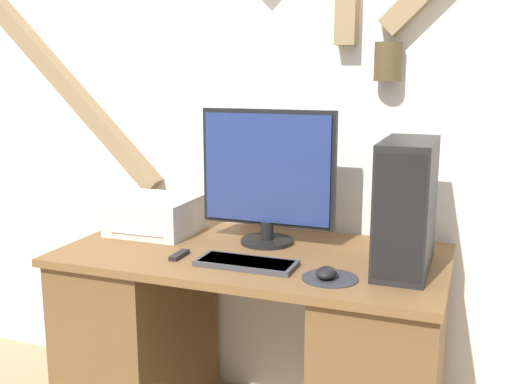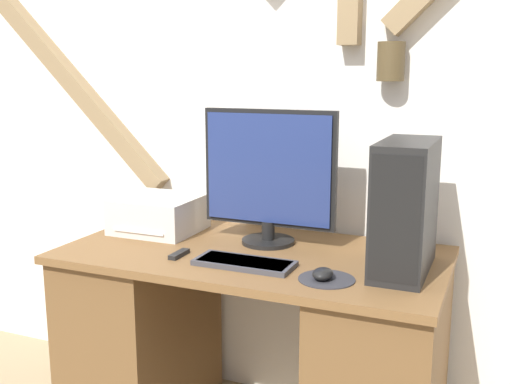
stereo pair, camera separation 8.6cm
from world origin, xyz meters
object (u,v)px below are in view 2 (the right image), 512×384
(mouse, at_px, (323,274))
(monitor, at_px, (269,174))
(remote_control, at_px, (179,254))
(keyboard, at_px, (244,263))
(printer, at_px, (159,214))
(computer_tower, at_px, (405,207))

(mouse, bearing_deg, monitor, 134.00)
(remote_control, bearing_deg, monitor, 50.50)
(keyboard, relative_size, remote_control, 3.21)
(monitor, bearing_deg, printer, -178.57)
(keyboard, bearing_deg, printer, 151.70)
(keyboard, bearing_deg, remote_control, 178.99)
(printer, bearing_deg, computer_tower, -6.76)
(monitor, distance_m, keyboard, 0.40)
(mouse, relative_size, printer, 0.26)
(monitor, height_order, mouse, monitor)
(computer_tower, height_order, remote_control, computer_tower)
(keyboard, bearing_deg, computer_tower, 17.00)
(mouse, distance_m, computer_tower, 0.36)
(mouse, xyz_separation_m, remote_control, (-0.56, 0.04, -0.01))
(computer_tower, distance_m, printer, 1.05)
(monitor, relative_size, keyboard, 1.53)
(printer, bearing_deg, remote_control, -47.05)
(mouse, xyz_separation_m, printer, (-0.82, 0.32, 0.05))
(monitor, distance_m, printer, 0.53)
(mouse, height_order, computer_tower, computer_tower)
(keyboard, distance_m, remote_control, 0.26)
(monitor, xyz_separation_m, mouse, (0.32, -0.33, -0.25))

